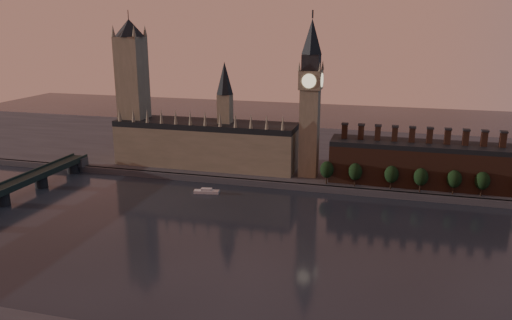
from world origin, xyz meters
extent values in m
plane|color=black|center=(0.00, 0.00, 0.00)|extent=(900.00, 900.00, 0.00)
cube|color=#49494E|center=(0.00, 90.00, 2.00)|extent=(900.00, 4.00, 4.00)
cube|color=#49494E|center=(0.00, 180.00, 2.00)|extent=(900.00, 180.00, 4.00)
cube|color=gray|center=(-65.00, 115.00, 18.00)|extent=(130.00, 30.00, 28.00)
cube|color=black|center=(-65.00, 115.00, 34.00)|extent=(130.00, 30.00, 4.00)
cube|color=gray|center=(-50.00, 115.00, 44.00)|extent=(9.00, 9.00, 24.00)
cone|color=black|center=(-50.00, 115.00, 67.00)|extent=(12.00, 12.00, 22.00)
cone|color=gray|center=(-124.00, 101.00, 41.00)|extent=(2.60, 2.60, 10.00)
cone|color=gray|center=(-113.27, 101.00, 41.00)|extent=(2.60, 2.60, 10.00)
cone|color=gray|center=(-102.55, 101.00, 41.00)|extent=(2.60, 2.60, 10.00)
cone|color=gray|center=(-91.82, 101.00, 41.00)|extent=(2.60, 2.60, 10.00)
cone|color=gray|center=(-81.09, 101.00, 41.00)|extent=(2.60, 2.60, 10.00)
cone|color=gray|center=(-70.36, 101.00, 41.00)|extent=(2.60, 2.60, 10.00)
cone|color=gray|center=(-59.64, 101.00, 41.00)|extent=(2.60, 2.60, 10.00)
cone|color=gray|center=(-48.91, 101.00, 41.00)|extent=(2.60, 2.60, 10.00)
cone|color=gray|center=(-38.18, 101.00, 41.00)|extent=(2.60, 2.60, 10.00)
cone|color=gray|center=(-27.45, 101.00, 41.00)|extent=(2.60, 2.60, 10.00)
cone|color=gray|center=(-16.73, 101.00, 41.00)|extent=(2.60, 2.60, 10.00)
cone|color=gray|center=(-6.00, 101.00, 41.00)|extent=(2.60, 2.60, 10.00)
cube|color=gray|center=(-120.00, 115.00, 49.00)|extent=(18.00, 18.00, 90.00)
cone|color=black|center=(-120.00, 115.00, 100.00)|extent=(24.00, 24.00, 12.00)
cylinder|color=#232326|center=(-120.00, 115.00, 106.00)|extent=(0.50, 0.50, 12.00)
cone|color=gray|center=(-128.00, 107.00, 98.00)|extent=(3.00, 3.00, 8.00)
cone|color=gray|center=(-112.00, 107.00, 98.00)|extent=(3.00, 3.00, 8.00)
cone|color=gray|center=(-128.00, 123.00, 98.00)|extent=(3.00, 3.00, 8.00)
cone|color=gray|center=(-112.00, 123.00, 98.00)|extent=(3.00, 3.00, 8.00)
cube|color=gray|center=(10.00, 110.00, 33.00)|extent=(12.00, 12.00, 58.00)
cube|color=gray|center=(10.00, 110.00, 68.00)|extent=(14.00, 14.00, 12.00)
cube|color=#232326|center=(10.00, 110.00, 79.00)|extent=(11.00, 11.00, 10.00)
cone|color=black|center=(10.00, 110.00, 95.00)|extent=(13.00, 13.00, 22.00)
cylinder|color=#232326|center=(10.00, 110.00, 108.50)|extent=(1.00, 1.00, 5.00)
cylinder|color=beige|center=(10.00, 102.80, 68.00)|extent=(9.00, 0.50, 9.00)
cylinder|color=beige|center=(10.00, 117.20, 68.00)|extent=(9.00, 0.50, 9.00)
cylinder|color=beige|center=(2.80, 110.00, 68.00)|extent=(0.50, 9.00, 9.00)
cylinder|color=beige|center=(17.20, 110.00, 68.00)|extent=(0.50, 9.00, 9.00)
cone|color=gray|center=(3.50, 103.50, 77.00)|extent=(2.00, 2.00, 6.00)
cone|color=gray|center=(16.50, 103.50, 77.00)|extent=(2.00, 2.00, 6.00)
cone|color=gray|center=(3.50, 116.50, 77.00)|extent=(2.00, 2.00, 6.00)
cone|color=gray|center=(16.50, 116.50, 77.00)|extent=(2.00, 2.00, 6.00)
cube|color=#4C2B1D|center=(80.00, 110.00, 16.00)|extent=(110.00, 25.00, 24.00)
cube|color=black|center=(80.00, 110.00, 29.50)|extent=(110.00, 25.00, 3.00)
cube|color=#4C2B1D|center=(33.00, 110.00, 35.50)|extent=(3.50, 3.50, 9.00)
cube|color=#232326|center=(33.00, 110.00, 40.50)|extent=(4.20, 4.20, 1.00)
cube|color=#4C2B1D|center=(43.44, 110.00, 35.50)|extent=(3.50, 3.50, 9.00)
cube|color=#232326|center=(43.44, 110.00, 40.50)|extent=(4.20, 4.20, 1.00)
cube|color=#4C2B1D|center=(53.89, 110.00, 35.50)|extent=(3.50, 3.50, 9.00)
cube|color=#232326|center=(53.89, 110.00, 40.50)|extent=(4.20, 4.20, 1.00)
cube|color=#4C2B1D|center=(64.33, 110.00, 35.50)|extent=(3.50, 3.50, 9.00)
cube|color=#232326|center=(64.33, 110.00, 40.50)|extent=(4.20, 4.20, 1.00)
cube|color=#4C2B1D|center=(74.78, 110.00, 35.50)|extent=(3.50, 3.50, 9.00)
cube|color=#232326|center=(74.78, 110.00, 40.50)|extent=(4.20, 4.20, 1.00)
cube|color=#4C2B1D|center=(85.22, 110.00, 35.50)|extent=(3.50, 3.50, 9.00)
cube|color=#232326|center=(85.22, 110.00, 40.50)|extent=(4.20, 4.20, 1.00)
cube|color=#4C2B1D|center=(95.67, 110.00, 35.50)|extent=(3.50, 3.50, 9.00)
cube|color=#232326|center=(95.67, 110.00, 40.50)|extent=(4.20, 4.20, 1.00)
cube|color=#4C2B1D|center=(106.11, 110.00, 35.50)|extent=(3.50, 3.50, 9.00)
cube|color=#232326|center=(106.11, 110.00, 40.50)|extent=(4.20, 4.20, 1.00)
cube|color=#4C2B1D|center=(116.56, 110.00, 35.50)|extent=(3.50, 3.50, 9.00)
cube|color=#232326|center=(116.56, 110.00, 40.50)|extent=(4.20, 4.20, 1.00)
cube|color=#4C2B1D|center=(127.00, 110.00, 35.50)|extent=(3.50, 3.50, 9.00)
cube|color=#232326|center=(127.00, 110.00, 40.50)|extent=(4.20, 4.20, 1.00)
cylinder|color=black|center=(24.35, 94.47, 7.00)|extent=(0.80, 0.80, 6.00)
ellipsoid|color=black|center=(24.35, 94.47, 13.50)|extent=(8.60, 8.60, 10.75)
cylinder|color=black|center=(42.07, 94.51, 7.00)|extent=(0.80, 0.80, 6.00)
ellipsoid|color=black|center=(42.07, 94.51, 13.50)|extent=(8.60, 8.60, 10.75)
cylinder|color=black|center=(63.99, 94.53, 7.00)|extent=(0.80, 0.80, 6.00)
ellipsoid|color=black|center=(63.99, 94.53, 13.50)|extent=(8.60, 8.60, 10.75)
cylinder|color=black|center=(81.18, 93.68, 7.00)|extent=(0.80, 0.80, 6.00)
ellipsoid|color=black|center=(81.18, 93.68, 13.50)|extent=(8.60, 8.60, 10.75)
cylinder|color=black|center=(100.16, 94.46, 7.00)|extent=(0.80, 0.80, 6.00)
ellipsoid|color=black|center=(100.16, 94.46, 13.50)|extent=(8.60, 8.60, 10.75)
cylinder|color=black|center=(115.81, 95.14, 7.00)|extent=(0.80, 0.80, 6.00)
ellipsoid|color=black|center=(115.81, 95.14, 13.50)|extent=(8.60, 8.60, 10.75)
cube|color=#49494E|center=(-155.00, 90.00, 7.00)|extent=(14.00, 8.00, 6.00)
cylinder|color=#232326|center=(-155.00, 17.00, 3.88)|extent=(8.00, 8.00, 7.75)
cylinder|color=#232326|center=(-155.00, 51.00, 3.88)|extent=(8.00, 8.00, 7.75)
cylinder|color=#232326|center=(-155.00, 85.00, 3.88)|extent=(8.00, 8.00, 7.75)
cube|color=silver|center=(-47.29, 68.14, 0.90)|extent=(16.28, 7.04, 1.80)
cube|color=silver|center=(-47.29, 68.14, 2.48)|extent=(7.22, 4.44, 1.35)
camera|label=1|loc=(60.59, -209.68, 102.49)|focal=35.00mm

